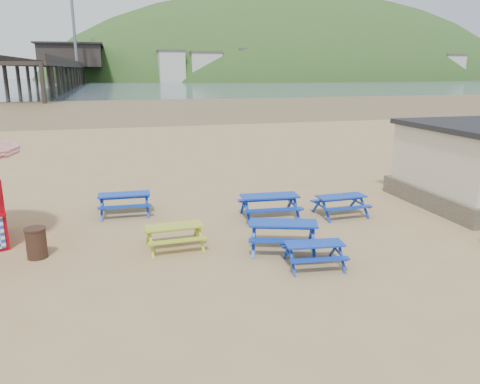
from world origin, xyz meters
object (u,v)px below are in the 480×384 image
object	(u,v)px
picnic_table_blue_b	(270,207)
picnic_table_yellow	(174,237)
picnic_table_blue_a	(125,204)
litter_bin	(36,243)

from	to	relation	value
picnic_table_blue_b	picnic_table_yellow	size ratio (longest dim) A/B	1.23
picnic_table_blue_a	picnic_table_yellow	bearing A→B (deg)	-69.27
picnic_table_blue_a	picnic_table_yellow	world-z (taller)	picnic_table_blue_a
picnic_table_blue_a	picnic_table_yellow	xyz separation A→B (m)	(1.31, -3.83, -0.03)
picnic_table_blue_b	picnic_table_blue_a	bearing A→B (deg)	163.90
picnic_table_blue_a	picnic_table_yellow	size ratio (longest dim) A/B	1.08
picnic_table_blue_b	litter_bin	size ratio (longest dim) A/B	2.45
picnic_table_yellow	litter_bin	xyz separation A→B (m)	(-3.82, 0.26, 0.09)
picnic_table_blue_a	picnic_table_blue_b	distance (m)	5.28
picnic_table_yellow	picnic_table_blue_b	bearing A→B (deg)	25.86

